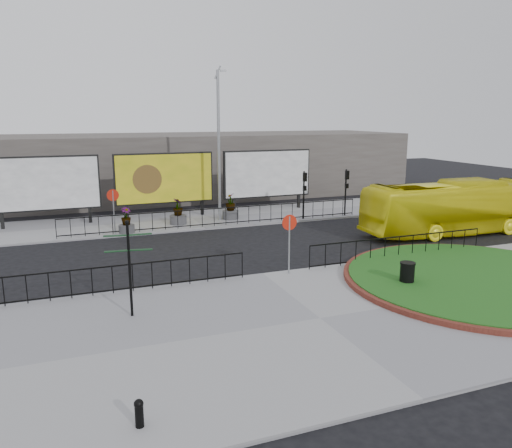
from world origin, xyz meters
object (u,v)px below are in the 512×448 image
fingerpost_sign (129,259)px  bus (455,208)px  planter_a (126,223)px  planter_b (178,214)px  lamp_post (219,144)px  bollard (139,412)px  litter_bin (407,274)px  planter_c (230,209)px  billboard_mid (165,179)px

fingerpost_sign → bus: 19.23m
planter_a → planter_b: planter_b is taller
bus → planter_b: size_ratio=6.85×
planter_b → fingerpost_sign: bearing=-108.4°
lamp_post → bollard: lamp_post is taller
bollard → litter_bin: 11.95m
planter_a → litter_bin: bearing=-55.5°
planter_c → bollard: bearing=-113.2°
fingerpost_sign → planter_c: (7.83, 13.63, -1.31)m
planter_c → bus: bearing=-36.8°
fingerpost_sign → litter_bin: fingerpost_sign is taller
billboard_mid → bus: size_ratio=0.58×
bus → planter_b: 15.85m
lamp_post → planter_c: lamp_post is taller
lamp_post → bollard: bearing=-111.5°
fingerpost_sign → bollard: 6.33m
bollard → bus: (18.96, 11.86, 1.03)m
bus → fingerpost_sign: bearing=110.4°
bollard → litter_bin: size_ratio=0.65×
billboard_mid → litter_bin: bearing=-70.0°
lamp_post → bus: (11.20, -7.86, -3.33)m
fingerpost_sign → planter_a: bearing=94.5°
bollard → bus: 22.39m
lamp_post → litter_bin: size_ratio=9.59×
fingerpost_sign → litter_bin: (10.13, -0.87, -1.43)m
planter_b → planter_c: bearing=5.2°
bus → planter_b: bus is taller
litter_bin → planter_a: (-8.87, 12.90, 0.07)m
lamp_post → fingerpost_sign: lamp_post is taller
planter_a → planter_b: bearing=22.1°
planter_c → lamp_post: bearing=180.0°
fingerpost_sign → planter_b: fingerpost_sign is taller
lamp_post → billboard_mid: bearing=146.7°
litter_bin → planter_a: planter_a is taller
litter_bin → bus: 10.60m
fingerpost_sign → litter_bin: 10.26m
planter_a → bollard: bearing=-95.9°
bollard → planter_b: bearing=75.4°
bollard → planter_c: size_ratio=0.39×
litter_bin → planter_b: (-5.70, 14.19, 0.09)m
billboard_mid → planter_c: billboard_mid is taller
billboard_mid → planter_c: (3.70, -1.97, -1.87)m
lamp_post → planter_b: (-2.71, -0.31, -4.13)m
lamp_post → bollard: (-7.76, -19.72, -4.36)m
lamp_post → planter_c: bearing=-0.0°
planter_b → planter_c: planter_c is taller
bus → planter_a: size_ratio=7.46×
litter_bin → lamp_post: bearing=101.7°
fingerpost_sign → litter_bin: bearing=5.5°
lamp_post → bus: lamp_post is taller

